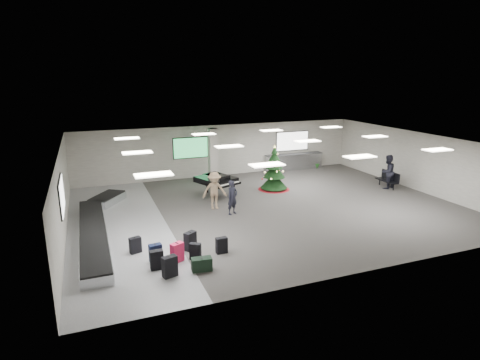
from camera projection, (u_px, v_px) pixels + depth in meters
name	position (u px, v px, depth m)	size (l,w,h in m)	color
ground	(268.00, 208.00, 19.35)	(18.00, 18.00, 0.00)	#3C3937
room_envelope	(256.00, 159.00, 19.22)	(18.02, 14.02, 3.21)	#9F9B92
baggage_carousel	(97.00, 226.00, 16.48)	(2.28, 9.71, 0.43)	silver
service_counter	(294.00, 162.00, 26.95)	(4.05, 0.65, 1.08)	silver
suitcase_0	(157.00, 260.00, 13.20)	(0.43, 0.24, 0.69)	black
suitcase_1	(195.00, 251.00, 13.91)	(0.43, 0.38, 0.61)	black
pink_suitcase	(177.00, 252.00, 13.73)	(0.50, 0.42, 0.70)	#F01F52
suitcase_3	(190.00, 241.00, 14.69)	(0.52, 0.46, 0.70)	black
navy_suitcase	(156.00, 253.00, 13.72)	(0.45, 0.30, 0.66)	black
suitcase_5	(170.00, 267.00, 12.72)	(0.52, 0.37, 0.72)	black
green_duffel	(202.00, 264.00, 13.14)	(0.69, 0.39, 0.46)	black
suitcase_7	(222.00, 245.00, 14.42)	(0.42, 0.23, 0.61)	black
suitcase_8	(135.00, 245.00, 14.42)	(0.45, 0.34, 0.61)	black
christmas_tree	(274.00, 174.00, 22.25)	(1.78, 1.78, 2.53)	maroon
grand_piano	(217.00, 180.00, 21.10)	(2.23, 2.50, 1.18)	black
bench	(388.00, 179.00, 22.68)	(0.55, 1.50, 0.94)	black
traveler_a	(232.00, 197.00, 18.32)	(0.58, 0.38, 1.59)	black
traveler_b	(214.00, 190.00, 19.04)	(1.16, 0.67, 1.80)	#967A5D
traveler_bench	(387.00, 172.00, 22.40)	(0.94, 0.73, 1.92)	black
potted_plant_left	(271.00, 165.00, 26.21)	(0.51, 0.41, 0.92)	#133912
potted_plant_right	(316.00, 162.00, 27.43)	(0.46, 0.46, 0.81)	#133912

